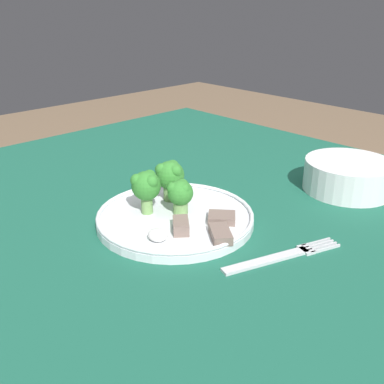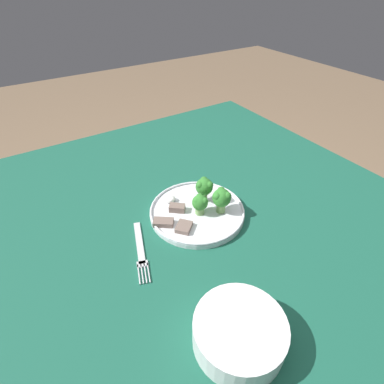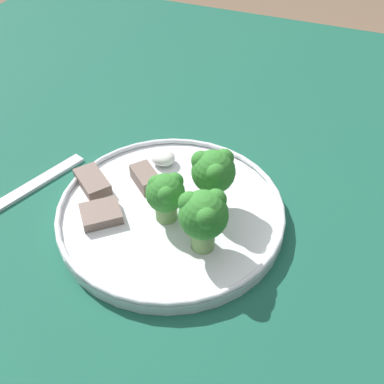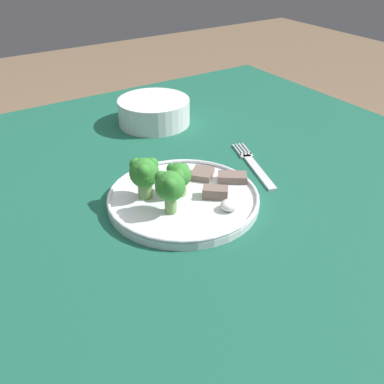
% 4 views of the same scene
% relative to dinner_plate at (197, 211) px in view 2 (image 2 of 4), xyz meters
% --- Properties ---
extents(ground_plane, '(8.00, 8.00, 0.00)m').
position_rel_dinner_plate_xyz_m(ground_plane, '(0.01, -0.01, -0.76)').
color(ground_plane, '#7F664C').
extents(table, '(1.14, 1.13, 0.75)m').
position_rel_dinner_plate_xyz_m(table, '(0.01, -0.01, -0.10)').
color(table, '#195642').
rests_on(table, ground_plane).
extents(dinner_plate, '(0.24, 0.24, 0.02)m').
position_rel_dinner_plate_xyz_m(dinner_plate, '(0.00, 0.00, 0.00)').
color(dinner_plate, white).
rests_on(dinner_plate, table).
extents(fork, '(0.08, 0.18, 0.00)m').
position_rel_dinner_plate_xyz_m(fork, '(0.17, 0.03, -0.01)').
color(fork, silver).
rests_on(fork, table).
extents(cream_bowl, '(0.16, 0.16, 0.06)m').
position_rel_dinner_plate_xyz_m(cream_bowl, '(0.12, 0.31, 0.02)').
color(cream_bowl, white).
rests_on(cream_bowl, table).
extents(broccoli_floret_near_rim_left, '(0.05, 0.05, 0.07)m').
position_rel_dinner_plate_xyz_m(broccoli_floret_near_rim_left, '(-0.04, -0.02, 0.05)').
color(broccoli_floret_near_rim_left, '#709E56').
rests_on(broccoli_floret_near_rim_left, dinner_plate).
extents(broccoli_floret_center_left, '(0.05, 0.05, 0.07)m').
position_rel_dinner_plate_xyz_m(broccoli_floret_center_left, '(-0.05, 0.03, 0.05)').
color(broccoli_floret_center_left, '#709E56').
rests_on(broccoli_floret_center_left, dinner_plate).
extents(broccoli_floret_back_left, '(0.04, 0.04, 0.05)m').
position_rel_dinner_plate_xyz_m(broccoli_floret_back_left, '(-0.00, 0.01, 0.04)').
color(broccoli_floret_back_left, '#709E56').
rests_on(broccoli_floret_back_left, dinner_plate).
extents(meat_slice_front_slice, '(0.04, 0.04, 0.02)m').
position_rel_dinner_plate_xyz_m(meat_slice_front_slice, '(0.04, -0.03, 0.01)').
color(meat_slice_front_slice, '#756056').
rests_on(meat_slice_front_slice, dinner_plate).
extents(meat_slice_middle_slice, '(0.05, 0.05, 0.01)m').
position_rel_dinner_plate_xyz_m(meat_slice_middle_slice, '(0.06, 0.04, 0.01)').
color(meat_slice_middle_slice, '#756056').
rests_on(meat_slice_middle_slice, dinner_plate).
extents(meat_slice_rear_slice, '(0.05, 0.05, 0.01)m').
position_rel_dinner_plate_xyz_m(meat_slice_rear_slice, '(0.10, -0.00, 0.01)').
color(meat_slice_rear_slice, '#756056').
rests_on(meat_slice_rear_slice, dinner_plate).
extents(sauce_dollop, '(0.03, 0.03, 0.02)m').
position_rel_dinner_plate_xyz_m(sauce_dollop, '(0.04, -0.07, 0.01)').
color(sauce_dollop, white).
rests_on(sauce_dollop, dinner_plate).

